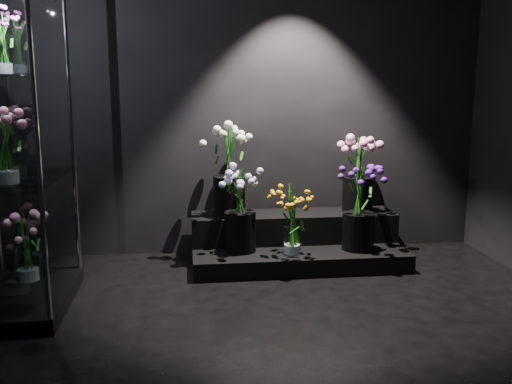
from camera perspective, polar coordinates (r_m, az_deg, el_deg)
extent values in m
plane|color=black|center=(3.30, 3.81, -15.72)|extent=(4.00, 4.00, 0.00)
plane|color=black|center=(4.93, -0.35, 10.02)|extent=(4.00, 0.00, 4.00)
cube|color=black|center=(4.76, 4.16, -6.27)|extent=(1.73, 0.77, 0.14)
cube|color=black|center=(4.89, 3.76, -3.47)|extent=(1.73, 0.38, 0.24)
cube|color=black|center=(4.18, -22.21, -9.87)|extent=(0.61, 1.01, 0.10)
cube|color=white|center=(3.98, -23.05, 1.14)|extent=(0.55, 0.95, 0.01)
cube|color=white|center=(3.93, -23.77, 10.65)|extent=(0.55, 0.95, 0.01)
cylinder|color=white|center=(4.51, 3.64, -4.85)|extent=(0.14, 0.14, 0.22)
cylinder|color=black|center=(4.56, -1.58, -3.98)|extent=(0.25, 0.25, 0.32)
cylinder|color=black|center=(4.69, 10.16, -3.87)|extent=(0.26, 0.26, 0.30)
cylinder|color=black|center=(4.72, -2.68, -0.41)|extent=(0.26, 0.26, 0.33)
cylinder|color=black|center=(4.95, 10.14, -0.22)|extent=(0.26, 0.26, 0.30)
cylinder|color=white|center=(3.78, -23.57, 2.45)|extent=(0.13, 0.13, 0.23)
cylinder|color=white|center=(4.11, -23.94, 12.12)|extent=(0.12, 0.12, 0.21)
cylinder|color=white|center=(4.34, -21.89, -6.69)|extent=(0.16, 0.16, 0.25)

